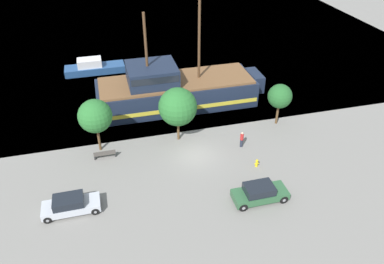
# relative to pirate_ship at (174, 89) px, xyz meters

# --- Properties ---
(ground_plane) EXTENTS (160.00, 160.00, 0.00)m
(ground_plane) POSITION_rel_pirate_ship_xyz_m (-0.17, -9.80, -1.87)
(ground_plane) COLOR gray
(water_surface) EXTENTS (80.00, 80.00, 0.00)m
(water_surface) POSITION_rel_pirate_ship_xyz_m (-0.17, 34.20, -1.87)
(water_surface) COLOR #38667F
(water_surface) RESTS_ON ground
(pirate_ship) EXTENTS (18.77, 5.97, 12.02)m
(pirate_ship) POSITION_rel_pirate_ship_xyz_m (0.00, 0.00, 0.00)
(pirate_ship) COLOR #192338
(pirate_ship) RESTS_ON water_surface
(moored_boat_dockside) EXTENTS (7.74, 2.40, 1.94)m
(moored_boat_dockside) POSITION_rel_pirate_ship_xyz_m (-8.57, 11.10, -1.16)
(moored_boat_dockside) COLOR navy
(moored_boat_dockside) RESTS_ON water_surface
(parked_car_curb_front) EXTENTS (4.34, 1.77, 1.43)m
(parked_car_curb_front) POSITION_rel_pirate_ship_xyz_m (-11.31, -14.39, -1.17)
(parked_car_curb_front) COLOR #B7BCC6
(parked_car_curb_front) RESTS_ON ground_plane
(parked_car_curb_mid) EXTENTS (4.39, 1.84, 1.50)m
(parked_car_curb_mid) POSITION_rel_pirate_ship_xyz_m (3.19, -16.87, -1.13)
(parked_car_curb_mid) COLOR #2D5B38
(parked_car_curb_mid) RESTS_ON ground_plane
(fire_hydrant) EXTENTS (0.42, 0.25, 0.76)m
(fire_hydrant) POSITION_rel_pirate_ship_xyz_m (4.66, -12.87, -1.46)
(fire_hydrant) COLOR yellow
(fire_hydrant) RESTS_ON ground_plane
(bench_promenade_east) EXTENTS (1.97, 0.45, 0.85)m
(bench_promenade_east) POSITION_rel_pirate_ship_xyz_m (-8.37, -8.20, -1.42)
(bench_promenade_east) COLOR #4C4742
(bench_promenade_east) RESTS_ON ground_plane
(pedestrian_walking_near) EXTENTS (0.32, 0.32, 1.64)m
(pedestrian_walking_near) POSITION_rel_pirate_ship_xyz_m (4.42, -9.67, -1.05)
(pedestrian_walking_near) COLOR #232838
(pedestrian_walking_near) RESTS_ON ground_plane
(tree_row_east) EXTENTS (3.09, 3.09, 5.27)m
(tree_row_east) POSITION_rel_pirate_ship_xyz_m (-8.72, -6.76, 1.84)
(tree_row_east) COLOR brown
(tree_row_east) RESTS_ON ground_plane
(tree_row_mideast) EXTENTS (3.66, 3.66, 5.50)m
(tree_row_mideast) POSITION_rel_pirate_ship_xyz_m (-1.14, -6.93, 1.80)
(tree_row_mideast) COLOR brown
(tree_row_mideast) RESTS_ON ground_plane
(tree_row_midwest) EXTENTS (2.47, 2.47, 4.45)m
(tree_row_midwest) POSITION_rel_pirate_ship_xyz_m (9.49, -6.66, 1.33)
(tree_row_midwest) COLOR brown
(tree_row_midwest) RESTS_ON ground_plane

